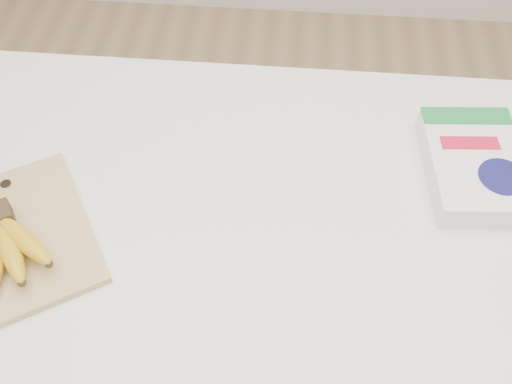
% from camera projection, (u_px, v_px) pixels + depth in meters
% --- Properties ---
extents(room, '(4.00, 4.00, 4.00)m').
position_uv_depth(room, '(244.00, 27.00, 0.72)').
color(room, tan).
rests_on(room, ground).
extents(table, '(1.25, 0.84, 0.94)m').
position_uv_depth(table, '(250.00, 324.00, 1.42)').
color(table, white).
rests_on(table, ground).
extents(cutting_board, '(0.36, 0.39, 0.02)m').
position_uv_depth(cutting_board, '(22.00, 236.00, 1.01)').
color(cutting_board, tan).
rests_on(cutting_board, table).
extents(bananas, '(0.17, 0.19, 0.06)m').
position_uv_depth(bananas, '(8.00, 245.00, 0.96)').
color(bananas, '#382816').
rests_on(bananas, cutting_board).
extents(cereal_box, '(0.19, 0.27, 0.06)m').
position_uv_depth(cereal_box, '(474.00, 165.00, 1.08)').
color(cereal_box, white).
rests_on(cereal_box, table).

